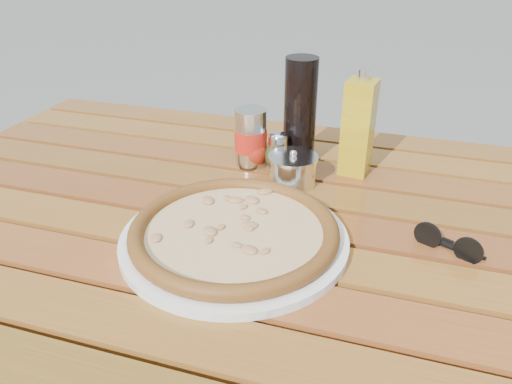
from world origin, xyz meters
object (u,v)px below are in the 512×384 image
(oregano_shaker, at_px, (278,152))
(parmesan_tin, at_px, (293,169))
(plate, at_px, (234,239))
(sunglasses, at_px, (448,243))
(pepper_shaker, at_px, (254,149))
(pizza, at_px, (234,231))
(dark_bottle, at_px, (300,112))
(table, at_px, (253,248))
(soda_can, at_px, (251,138))
(olive_oil_cruet, at_px, (358,128))

(oregano_shaker, height_order, parmesan_tin, oregano_shaker)
(plate, xyz_separation_m, sunglasses, (0.32, 0.08, 0.01))
(pepper_shaker, xyz_separation_m, sunglasses, (0.38, -0.20, -0.02))
(plate, distance_m, pizza, 0.02)
(oregano_shaker, bearing_deg, dark_bottle, 56.89)
(pepper_shaker, bearing_deg, parmesan_tin, -30.07)
(sunglasses, bearing_deg, table, -160.20)
(oregano_shaker, xyz_separation_m, parmesan_tin, (0.04, -0.06, -0.01))
(dark_bottle, distance_m, sunglasses, 0.40)
(pepper_shaker, height_order, oregano_shaker, same)
(dark_bottle, bearing_deg, pepper_shaker, -149.00)
(oregano_shaker, xyz_separation_m, dark_bottle, (0.03, 0.05, 0.07))
(table, height_order, parmesan_tin, parmesan_tin)
(pepper_shaker, relative_size, soda_can, 0.68)
(table, xyz_separation_m, pepper_shaker, (-0.05, 0.18, 0.11))
(oregano_shaker, height_order, dark_bottle, dark_bottle)
(soda_can, bearing_deg, sunglasses, -28.59)
(pizza, distance_m, sunglasses, 0.33)
(olive_oil_cruet, bearing_deg, pepper_shaker, -171.01)
(oregano_shaker, bearing_deg, soda_can, 175.70)
(plate, bearing_deg, sunglasses, 13.26)
(table, height_order, pizza, pizza)
(table, relative_size, oregano_shaker, 17.07)
(pizza, relative_size, sunglasses, 4.16)
(dark_bottle, relative_size, olive_oil_cruet, 1.05)
(parmesan_tin, bearing_deg, plate, -99.78)
(table, bearing_deg, olive_oil_cruet, 55.39)
(plate, bearing_deg, parmesan_tin, 80.22)
(parmesan_tin, bearing_deg, table, -107.56)
(pepper_shaker, bearing_deg, oregano_shaker, 1.18)
(oregano_shaker, relative_size, parmesan_tin, 0.74)
(plate, relative_size, pepper_shaker, 4.39)
(oregano_shaker, bearing_deg, parmesan_tin, -51.55)
(table, bearing_deg, pizza, -89.23)
(oregano_shaker, bearing_deg, olive_oil_cruet, 11.52)
(pepper_shaker, height_order, sunglasses, pepper_shaker)
(pizza, distance_m, parmesan_tin, 0.23)
(dark_bottle, bearing_deg, olive_oil_cruet, -8.09)
(table, xyz_separation_m, sunglasses, (0.32, -0.02, 0.09))
(dark_bottle, xyz_separation_m, parmesan_tin, (0.01, -0.10, -0.08))
(table, height_order, sunglasses, sunglasses)
(dark_bottle, bearing_deg, table, -96.72)
(parmesan_tin, bearing_deg, olive_oil_cruet, 38.95)
(pizza, bearing_deg, dark_bottle, 85.51)
(table, height_order, dark_bottle, dark_bottle)
(plate, xyz_separation_m, parmesan_tin, (0.04, 0.23, 0.02))
(sunglasses, bearing_deg, plate, -142.85)
(pizza, relative_size, parmesan_tin, 4.09)
(table, distance_m, soda_can, 0.24)
(pepper_shaker, height_order, soda_can, soda_can)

